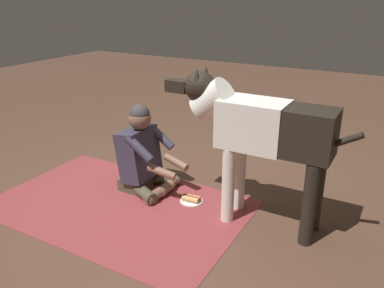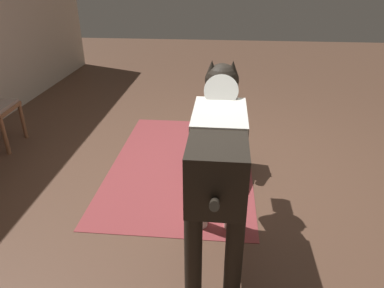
# 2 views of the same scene
# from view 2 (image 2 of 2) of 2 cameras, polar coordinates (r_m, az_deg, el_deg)

# --- Properties ---
(ground_plane) EXTENTS (14.45, 14.45, 0.00)m
(ground_plane) POSITION_cam_2_polar(r_m,az_deg,el_deg) (3.48, 4.00, -4.76)
(ground_plane) COLOR brown
(area_rug) EXTENTS (2.25, 1.43, 0.01)m
(area_rug) POSITION_cam_2_polar(r_m,az_deg,el_deg) (3.63, -1.67, -3.21)
(area_rug) COLOR #90383B
(area_rug) RESTS_ON ground
(person_sitting_on_floor) EXTENTS (0.63, 0.58, 0.85)m
(person_sitting_on_floor) POSITION_cam_2_polar(r_m,az_deg,el_deg) (3.43, 4.66, 1.37)
(person_sitting_on_floor) COLOR #4E4A36
(person_sitting_on_floor) RESTS_ON ground
(large_dog) EXTENTS (1.58, 0.34, 1.24)m
(large_dog) POSITION_cam_2_polar(r_m,az_deg,el_deg) (2.22, 4.37, -0.64)
(large_dog) COLOR white
(large_dog) RESTS_ON ground
(hot_dog_on_plate) EXTENTS (0.21, 0.21, 0.06)m
(hot_dog_on_plate) POSITION_cam_2_polar(r_m,az_deg,el_deg) (3.14, 4.20, -8.09)
(hot_dog_on_plate) COLOR white
(hot_dog_on_plate) RESTS_ON ground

